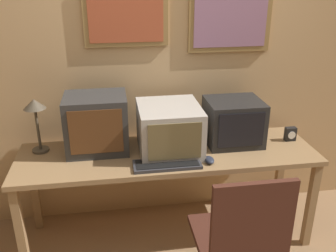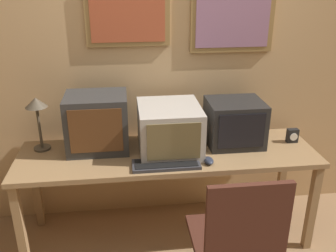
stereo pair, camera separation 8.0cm
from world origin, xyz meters
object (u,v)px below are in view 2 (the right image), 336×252
monitor_center (169,128)px  keyboard_main (166,164)px  desk_lamp (37,110)px  desk_clock (292,136)px  monitor_left (97,122)px  monitor_right (234,123)px  mouse_near_keyboard (209,161)px

monitor_center → keyboard_main: 0.29m
monitor_center → desk_lamp: desk_lamp is taller
desk_clock → monitor_left: bearing=177.1°
monitor_center → desk_lamp: bearing=172.3°
monitor_right → keyboard_main: (-0.55, -0.30, -0.15)m
monitor_right → keyboard_main: monitor_right is taller
monitor_right → desk_lamp: size_ratio=1.02×
monitor_center → mouse_near_keyboard: 0.37m
monitor_left → desk_lamp: (-0.42, 0.04, 0.10)m
monitor_left → monitor_right: size_ratio=1.07×
monitor_center → keyboard_main: monitor_center is taller
mouse_near_keyboard → monitor_center: bearing=135.1°
monitor_right → desk_lamp: desk_lamp is taller
monitor_center → mouse_near_keyboard: monitor_center is taller
keyboard_main → mouse_near_keyboard: (0.29, 0.00, 0.01)m
monitor_right → desk_lamp: (-1.43, 0.07, 0.14)m
monitor_left → mouse_near_keyboard: bearing=-23.6°
monitor_left → desk_clock: size_ratio=4.09×
monitor_center → monitor_right: monitor_center is taller
monitor_right → monitor_left: bearing=178.2°
keyboard_main → desk_clock: bearing=14.5°
mouse_near_keyboard → desk_lamp: desk_lamp is taller
monitor_left → monitor_center: 0.52m
monitor_left → monitor_center: bearing=-9.9°
keyboard_main → monitor_left: bearing=144.2°
monitor_right → mouse_near_keyboard: size_ratio=3.95×
monitor_center → mouse_near_keyboard: size_ratio=4.73×
monitor_left → monitor_right: monitor_left is taller
desk_clock → desk_lamp: bearing=176.7°
monitor_right → mouse_near_keyboard: monitor_right is taller
mouse_near_keyboard → desk_clock: 0.76m
monitor_left → desk_clock: (1.46, -0.07, -0.15)m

